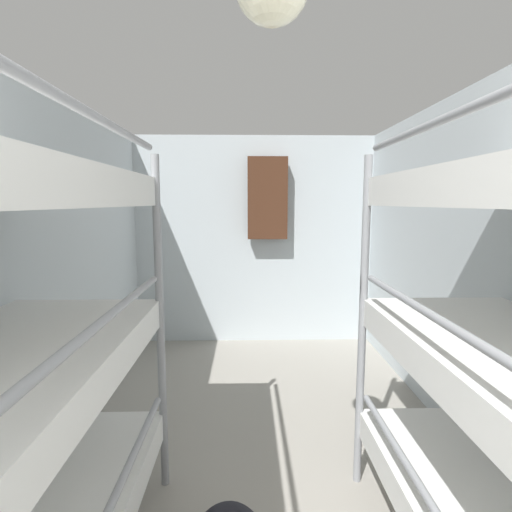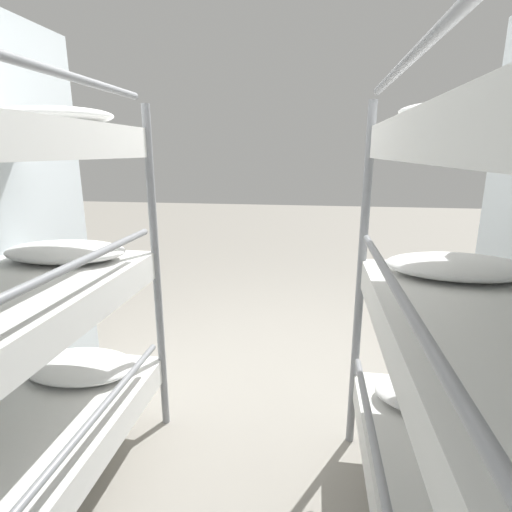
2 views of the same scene
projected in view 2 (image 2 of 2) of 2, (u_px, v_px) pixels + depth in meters
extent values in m
plane|color=gray|center=(266.00, 379.00, 2.98)|extent=(20.00, 20.00, 0.00)
cylinder|color=gray|center=(360.00, 289.00, 2.11)|extent=(0.04, 0.04, 1.88)
ellipsoid|color=white|center=(441.00, 395.00, 1.96)|extent=(0.63, 0.40, 0.09)
cylinder|color=gray|center=(381.00, 479.00, 1.34)|extent=(0.03, 1.57, 0.03)
ellipsoid|color=white|center=(458.00, 266.00, 1.80)|extent=(0.63, 0.40, 0.09)
cylinder|color=gray|center=(399.00, 294.00, 1.17)|extent=(0.03, 1.57, 0.03)
ellipsoid|color=white|center=(479.00, 111.00, 1.63)|extent=(0.63, 0.40, 0.09)
cylinder|color=gray|center=(423.00, 46.00, 1.01)|extent=(0.03, 1.57, 0.03)
cylinder|color=gray|center=(157.00, 279.00, 2.27)|extent=(0.04, 0.04, 1.88)
ellipsoid|color=white|center=(80.00, 366.00, 2.23)|extent=(0.63, 0.40, 0.09)
cylinder|color=gray|center=(72.00, 445.00, 1.50)|extent=(0.03, 1.57, 0.03)
ellipsoid|color=white|center=(65.00, 251.00, 2.06)|extent=(0.63, 0.40, 0.09)
cylinder|color=gray|center=(48.00, 277.00, 1.33)|extent=(0.03, 1.57, 0.03)
ellipsoid|color=white|center=(49.00, 116.00, 1.89)|extent=(0.63, 0.40, 0.09)
cylinder|color=gray|center=(18.00, 61.00, 1.16)|extent=(0.03, 1.57, 0.03)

